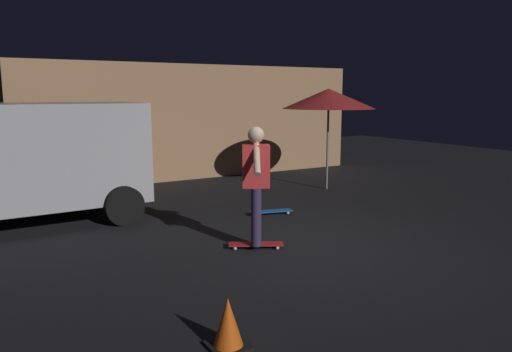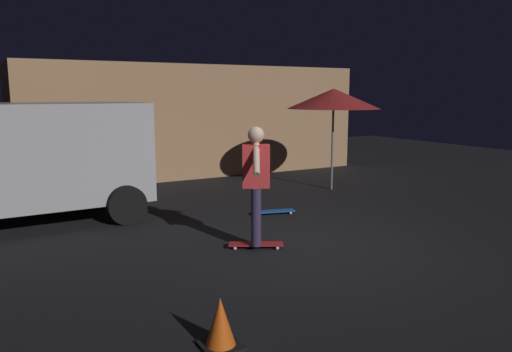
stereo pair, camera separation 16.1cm
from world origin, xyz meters
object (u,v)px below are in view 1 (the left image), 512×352
(skateboard_spare, at_px, (271,211))
(traffic_cone, at_px, (228,325))
(skateboard_ridden, at_px, (256,244))
(patio_umbrella, at_px, (329,99))
(skater, at_px, (256,177))

(skateboard_spare, relative_size, traffic_cone, 1.75)
(skateboard_ridden, distance_m, traffic_cone, 2.82)
(patio_umbrella, relative_size, skateboard_ridden, 2.94)
(patio_umbrella, relative_size, skater, 1.38)
(traffic_cone, bearing_deg, skater, 54.35)
(skater, distance_m, traffic_cone, 2.94)
(patio_umbrella, xyz_separation_m, skateboard_ridden, (-3.69, -2.99, -2.02))
(skateboard_ridden, height_order, traffic_cone, traffic_cone)
(skateboard_ridden, bearing_deg, skateboard_spare, 51.47)
(patio_umbrella, distance_m, skateboard_ridden, 5.16)
(skater, bearing_deg, traffic_cone, -125.65)
(patio_umbrella, xyz_separation_m, skateboard_spare, (-2.43, -1.41, -2.02))
(skater, bearing_deg, skateboard_spare, 51.47)
(patio_umbrella, bearing_deg, skateboard_ridden, -140.93)
(patio_umbrella, height_order, skater, patio_umbrella)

